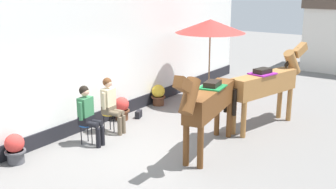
{
  "coord_description": "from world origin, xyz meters",
  "views": [
    {
      "loc": [
        5.01,
        -6.65,
        3.65
      ],
      "look_at": [
        -0.4,
        1.2,
        1.05
      ],
      "focal_mm": 44.26,
      "sensor_mm": 36.0,
      "label": 1
    }
  ],
  "objects_px": {
    "flower_planter_nearest": "(15,148)",
    "flower_planter_farthest": "(158,95)",
    "seated_visitor_near": "(88,112)",
    "saddled_horse_far": "(267,83)",
    "cafe_parasol": "(210,27)",
    "flower_planter_inner_far": "(122,108)",
    "saddled_horse_near": "(208,102)",
    "satchel_bag": "(139,114)",
    "seated_visitor_far": "(111,102)"
  },
  "relations": [
    {
      "from": "seated_visitor_far",
      "to": "cafe_parasol",
      "type": "distance_m",
      "value": 4.06
    },
    {
      "from": "saddled_horse_far",
      "to": "flower_planter_farthest",
      "type": "distance_m",
      "value": 3.51
    },
    {
      "from": "seated_visitor_near",
      "to": "flower_planter_inner_far",
      "type": "bearing_deg",
      "value": 106.74
    },
    {
      "from": "flower_planter_inner_far",
      "to": "satchel_bag",
      "type": "bearing_deg",
      "value": 55.59
    },
    {
      "from": "saddled_horse_near",
      "to": "saddled_horse_far",
      "type": "relative_size",
      "value": 1.01
    },
    {
      "from": "flower_planter_nearest",
      "to": "flower_planter_farthest",
      "type": "distance_m",
      "value": 5.09
    },
    {
      "from": "seated_visitor_far",
      "to": "saddled_horse_near",
      "type": "distance_m",
      "value": 2.64
    },
    {
      "from": "seated_visitor_near",
      "to": "flower_planter_inner_far",
      "type": "height_order",
      "value": "seated_visitor_near"
    },
    {
      "from": "seated_visitor_far",
      "to": "cafe_parasol",
      "type": "height_order",
      "value": "cafe_parasol"
    },
    {
      "from": "saddled_horse_far",
      "to": "satchel_bag",
      "type": "xyz_separation_m",
      "value": [
        -3.14,
        -1.35,
        -1.06
      ]
    },
    {
      "from": "seated_visitor_near",
      "to": "cafe_parasol",
      "type": "distance_m",
      "value": 4.87
    },
    {
      "from": "seated_visitor_near",
      "to": "satchel_bag",
      "type": "relative_size",
      "value": 4.96
    },
    {
      "from": "cafe_parasol",
      "to": "saddled_horse_far",
      "type": "bearing_deg",
      "value": -24.69
    },
    {
      "from": "saddled_horse_far",
      "to": "satchel_bag",
      "type": "relative_size",
      "value": 10.49
    },
    {
      "from": "saddled_horse_near",
      "to": "flower_planter_inner_far",
      "type": "height_order",
      "value": "saddled_horse_near"
    },
    {
      "from": "saddled_horse_near",
      "to": "flower_planter_farthest",
      "type": "distance_m",
      "value": 3.89
    },
    {
      "from": "saddled_horse_far",
      "to": "flower_planter_inner_far",
      "type": "height_order",
      "value": "saddled_horse_far"
    },
    {
      "from": "seated_visitor_far",
      "to": "satchel_bag",
      "type": "xyz_separation_m",
      "value": [
        -0.14,
        1.27,
        -0.68
      ]
    },
    {
      "from": "flower_planter_inner_far",
      "to": "seated_visitor_near",
      "type": "bearing_deg",
      "value": -73.26
    },
    {
      "from": "saddled_horse_far",
      "to": "satchel_bag",
      "type": "bearing_deg",
      "value": -156.67
    },
    {
      "from": "flower_planter_nearest",
      "to": "seated_visitor_near",
      "type": "bearing_deg",
      "value": 72.75
    },
    {
      "from": "seated_visitor_far",
      "to": "flower_planter_inner_far",
      "type": "xyz_separation_m",
      "value": [
        -0.41,
        0.88,
        -0.44
      ]
    },
    {
      "from": "seated_visitor_near",
      "to": "satchel_bag",
      "type": "distance_m",
      "value": 2.28
    },
    {
      "from": "flower_planter_inner_far",
      "to": "satchel_bag",
      "type": "height_order",
      "value": "flower_planter_inner_far"
    },
    {
      "from": "saddled_horse_far",
      "to": "flower_planter_nearest",
      "type": "relative_size",
      "value": 4.59
    },
    {
      "from": "flower_planter_nearest",
      "to": "cafe_parasol",
      "type": "height_order",
      "value": "cafe_parasol"
    },
    {
      "from": "flower_planter_inner_far",
      "to": "saddled_horse_far",
      "type": "bearing_deg",
      "value": 27.14
    },
    {
      "from": "seated_visitor_near",
      "to": "satchel_bag",
      "type": "bearing_deg",
      "value": 96.94
    },
    {
      "from": "saddled_horse_far",
      "to": "cafe_parasol",
      "type": "height_order",
      "value": "cafe_parasol"
    },
    {
      "from": "saddled_horse_near",
      "to": "flower_planter_inner_far",
      "type": "distance_m",
      "value": 3.19
    },
    {
      "from": "saddled_horse_near",
      "to": "satchel_bag",
      "type": "distance_m",
      "value": 3.11
    },
    {
      "from": "saddled_horse_far",
      "to": "cafe_parasol",
      "type": "relative_size",
      "value": 1.14
    },
    {
      "from": "flower_planter_nearest",
      "to": "flower_planter_inner_far",
      "type": "height_order",
      "value": "same"
    },
    {
      "from": "seated_visitor_far",
      "to": "saddled_horse_far",
      "type": "xyz_separation_m",
      "value": [
        3.0,
        2.62,
        0.38
      ]
    },
    {
      "from": "seated_visitor_far",
      "to": "satchel_bag",
      "type": "height_order",
      "value": "seated_visitor_far"
    },
    {
      "from": "flower_planter_farthest",
      "to": "seated_visitor_near",
      "type": "bearing_deg",
      "value": -81.31
    },
    {
      "from": "seated_visitor_near",
      "to": "seated_visitor_far",
      "type": "xyz_separation_m",
      "value": [
        -0.12,
        0.89,
        0.0
      ]
    },
    {
      "from": "seated_visitor_near",
      "to": "saddled_horse_far",
      "type": "height_order",
      "value": "saddled_horse_far"
    },
    {
      "from": "cafe_parasol",
      "to": "seated_visitor_near",
      "type": "bearing_deg",
      "value": -97.56
    },
    {
      "from": "seated_visitor_near",
      "to": "saddled_horse_near",
      "type": "xyz_separation_m",
      "value": [
        2.48,
        1.15,
        0.38
      ]
    },
    {
      "from": "seated_visitor_far",
      "to": "cafe_parasol",
      "type": "xyz_separation_m",
      "value": [
        0.73,
        3.67,
        1.59
      ]
    },
    {
      "from": "saddled_horse_near",
      "to": "cafe_parasol",
      "type": "height_order",
      "value": "cafe_parasol"
    },
    {
      "from": "flower_planter_nearest",
      "to": "saddled_horse_far",
      "type": "bearing_deg",
      "value": 56.67
    },
    {
      "from": "saddled_horse_near",
      "to": "flower_planter_farthest",
      "type": "height_order",
      "value": "saddled_horse_near"
    },
    {
      "from": "saddled_horse_near",
      "to": "flower_planter_nearest",
      "type": "relative_size",
      "value": 4.65
    },
    {
      "from": "saddled_horse_near",
      "to": "flower_planter_farthest",
      "type": "xyz_separation_m",
      "value": [
        -3.01,
        2.31,
        -0.82
      ]
    },
    {
      "from": "saddled_horse_near",
      "to": "satchel_bag",
      "type": "relative_size",
      "value": 10.64
    },
    {
      "from": "flower_planter_farthest",
      "to": "flower_planter_inner_far",
      "type": "bearing_deg",
      "value": -90.08
    },
    {
      "from": "seated_visitor_near",
      "to": "flower_planter_nearest",
      "type": "bearing_deg",
      "value": -107.25
    },
    {
      "from": "saddled_horse_far",
      "to": "flower_planter_nearest",
      "type": "bearing_deg",
      "value": -123.33
    }
  ]
}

